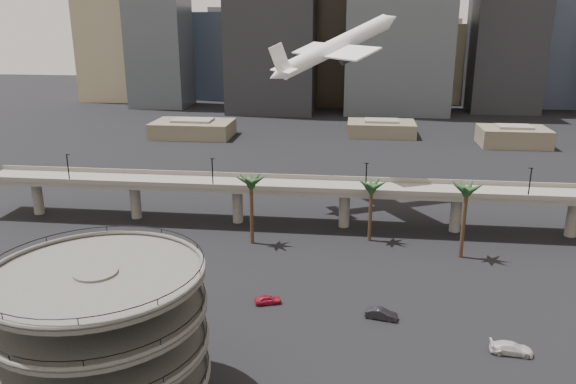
# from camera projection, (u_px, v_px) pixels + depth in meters

# --- Properties ---
(parking_ramp) EXTENTS (22.20, 22.20, 17.35)m
(parking_ramp) POSITION_uv_depth(u_px,v_px,m) (102.00, 328.00, 58.49)
(parking_ramp) COLOR #4B4846
(parking_ramp) RESTS_ON ground
(overpass) EXTENTS (130.00, 9.30, 14.70)m
(overpass) POSITION_uv_depth(u_px,v_px,m) (290.00, 190.00, 113.68)
(overpass) COLOR slate
(overpass) RESTS_ON ground
(palm_trees) EXTENTS (42.40, 10.40, 14.00)m
(palm_trees) POSITION_uv_depth(u_px,v_px,m) (361.00, 188.00, 101.06)
(palm_trees) COLOR #482F1F
(palm_trees) RESTS_ON ground
(low_buildings) EXTENTS (135.00, 27.50, 6.80)m
(low_buildings) POSITION_uv_depth(u_px,v_px,m) (338.00, 131.00, 197.00)
(low_buildings) COLOR brown
(low_buildings) RESTS_ON ground
(skyline) EXTENTS (269.00, 86.00, 111.38)m
(skyline) POSITION_uv_depth(u_px,v_px,m) (364.00, 18.00, 255.75)
(skyline) COLOR gray
(skyline) RESTS_ON ground
(airborne_jet) EXTENTS (29.07, 27.76, 15.41)m
(airborne_jet) POSITION_uv_depth(u_px,v_px,m) (335.00, 47.00, 120.62)
(airborne_jet) COLOR white
(airborne_jet) RESTS_ON ground
(car_a) EXTENTS (4.21, 2.69, 1.34)m
(car_a) POSITION_uv_depth(u_px,v_px,m) (268.00, 300.00, 83.39)
(car_a) COLOR #AB1830
(car_a) RESTS_ON ground
(car_b) EXTENTS (4.76, 2.47, 1.49)m
(car_b) POSITION_uv_depth(u_px,v_px,m) (381.00, 314.00, 79.19)
(car_b) COLOR black
(car_b) RESTS_ON ground
(car_c) EXTENTS (5.38, 2.51, 1.52)m
(car_c) POSITION_uv_depth(u_px,v_px,m) (511.00, 348.00, 70.94)
(car_c) COLOR silver
(car_c) RESTS_ON ground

